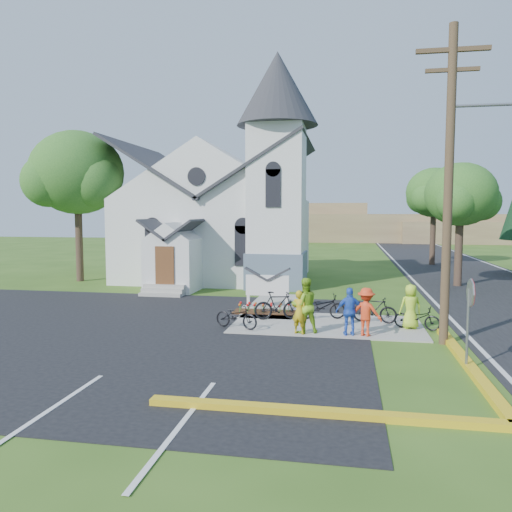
% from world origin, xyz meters
% --- Properties ---
extents(ground, '(120.00, 120.00, 0.00)m').
position_xyz_m(ground, '(0.00, 0.00, 0.00)').
color(ground, '#335618').
rests_on(ground, ground).
extents(parking_lot, '(20.00, 16.00, 0.02)m').
position_xyz_m(parking_lot, '(-7.00, -2.00, 0.01)').
color(parking_lot, black).
rests_on(parking_lot, ground).
extents(road, '(8.00, 90.00, 0.02)m').
position_xyz_m(road, '(10.00, 15.00, 0.01)').
color(road, black).
rests_on(road, ground).
extents(sidewalk, '(7.00, 4.00, 0.05)m').
position_xyz_m(sidewalk, '(1.50, 0.50, 0.03)').
color(sidewalk, '#9F9B90').
rests_on(sidewalk, ground).
extents(church, '(12.35, 12.00, 13.00)m').
position_xyz_m(church, '(-5.48, 12.48, 5.25)').
color(church, silver).
rests_on(church, ground).
extents(church_sign, '(2.20, 0.40, 1.70)m').
position_xyz_m(church_sign, '(-1.20, 3.20, 1.03)').
color(church_sign, '#9F9B90').
rests_on(church_sign, ground).
extents(flower_bed, '(2.60, 1.10, 0.07)m').
position_xyz_m(flower_bed, '(-1.20, 2.30, 0.04)').
color(flower_bed, '#3C1C10').
rests_on(flower_bed, ground).
extents(utility_pole, '(3.45, 0.28, 10.00)m').
position_xyz_m(utility_pole, '(5.36, -1.50, 5.40)').
color(utility_pole, '#4B3625').
rests_on(utility_pole, ground).
extents(stop_sign, '(0.11, 0.76, 2.48)m').
position_xyz_m(stop_sign, '(5.43, -4.20, 1.78)').
color(stop_sign, gray).
rests_on(stop_sign, ground).
extents(tree_lot_corner, '(5.60, 5.60, 9.15)m').
position_xyz_m(tree_lot_corner, '(-14.00, 10.00, 6.60)').
color(tree_lot_corner, '#33231B').
rests_on(tree_lot_corner, ground).
extents(tree_road_near, '(4.00, 4.00, 7.05)m').
position_xyz_m(tree_road_near, '(8.50, 12.00, 5.21)').
color(tree_road_near, '#33231B').
rests_on(tree_road_near, ground).
extents(tree_road_mid, '(4.40, 4.40, 7.80)m').
position_xyz_m(tree_road_mid, '(9.00, 24.00, 5.78)').
color(tree_road_mid, '#33231B').
rests_on(tree_road_mid, ground).
extents(distant_hills, '(61.00, 10.00, 5.60)m').
position_xyz_m(distant_hills, '(3.36, 56.33, 2.17)').
color(distant_hills, brown).
rests_on(distant_hills, ground).
extents(cyclist_0, '(0.65, 0.53, 1.52)m').
position_xyz_m(cyclist_0, '(0.61, -1.20, 0.81)').
color(cyclist_0, gold).
rests_on(cyclist_0, sidewalk).
extents(bike_0, '(1.81, 1.13, 0.90)m').
position_xyz_m(bike_0, '(-1.70, -0.79, 0.50)').
color(bike_0, black).
rests_on(bike_0, sidewalk).
extents(cyclist_1, '(1.13, 1.01, 1.92)m').
position_xyz_m(cyclist_1, '(0.78, -1.00, 1.01)').
color(cyclist_1, '#83B922').
rests_on(cyclist_1, sidewalk).
extents(bike_1, '(1.92, 1.01, 1.11)m').
position_xyz_m(bike_1, '(-0.43, 0.95, 0.60)').
color(bike_1, black).
rests_on(bike_1, sidewalk).
extents(cyclist_2, '(1.01, 0.53, 1.64)m').
position_xyz_m(cyclist_2, '(2.33, -1.09, 0.87)').
color(cyclist_2, blue).
rests_on(cyclist_2, sidewalk).
extents(bike_2, '(1.97, 1.06, 0.98)m').
position_xyz_m(bike_2, '(1.26, 1.36, 0.54)').
color(bike_2, black).
rests_on(bike_2, sidewalk).
extents(cyclist_3, '(1.20, 0.93, 1.64)m').
position_xyz_m(cyclist_3, '(2.87, -1.06, 0.87)').
color(cyclist_3, '#EA3E1A').
rests_on(cyclist_3, sidewalk).
extents(bike_3, '(1.75, 0.82, 1.01)m').
position_xyz_m(bike_3, '(3.26, 1.07, 0.56)').
color(bike_3, black).
rests_on(bike_3, sidewalk).
extents(cyclist_4, '(0.88, 0.68, 1.61)m').
position_xyz_m(cyclist_4, '(4.48, 0.30, 0.86)').
color(cyclist_4, '#B4E42A').
rests_on(cyclist_4, sidewalk).
extents(bike_4, '(1.71, 1.05, 0.85)m').
position_xyz_m(bike_4, '(4.70, 0.22, 0.47)').
color(bike_4, black).
rests_on(bike_4, sidewalk).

